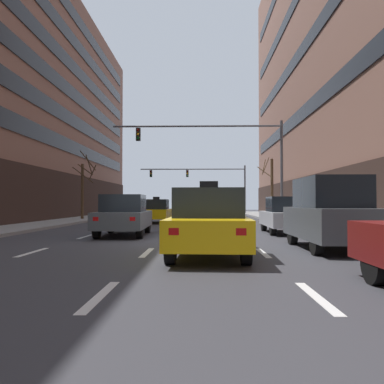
# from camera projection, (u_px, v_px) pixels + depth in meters

# --- Properties ---
(ground_plane) EXTENTS (120.00, 120.00, 0.00)m
(ground_plane) POSITION_uv_depth(u_px,v_px,m) (159.00, 242.00, 13.81)
(ground_plane) COLOR #38383D
(lane_stripe_l1_s3) EXTENTS (0.16, 2.00, 0.01)m
(lane_stripe_l1_s3) POSITION_uv_depth(u_px,v_px,m) (33.00, 252.00, 10.88)
(lane_stripe_l1_s3) COLOR silver
(lane_stripe_l1_s3) RESTS_ON ground
(lane_stripe_l1_s4) EXTENTS (0.16, 2.00, 0.01)m
(lane_stripe_l1_s4) POSITION_uv_depth(u_px,v_px,m) (86.00, 236.00, 15.88)
(lane_stripe_l1_s4) COLOR silver
(lane_stripe_l1_s4) RESTS_ON ground
(lane_stripe_l1_s5) EXTENTS (0.16, 2.00, 0.01)m
(lane_stripe_l1_s5) POSITION_uv_depth(u_px,v_px,m) (113.00, 228.00, 20.87)
(lane_stripe_l1_s5) COLOR silver
(lane_stripe_l1_s5) RESTS_ON ground
(lane_stripe_l1_s6) EXTENTS (0.16, 2.00, 0.01)m
(lane_stripe_l1_s6) POSITION_uv_depth(u_px,v_px,m) (130.00, 223.00, 25.87)
(lane_stripe_l1_s6) COLOR silver
(lane_stripe_l1_s6) RESTS_ON ground
(lane_stripe_l1_s7) EXTENTS (0.16, 2.00, 0.01)m
(lane_stripe_l1_s7) POSITION_uv_depth(u_px,v_px,m) (142.00, 220.00, 30.87)
(lane_stripe_l1_s7) COLOR silver
(lane_stripe_l1_s7) RESTS_ON ground
(lane_stripe_l1_s8) EXTENTS (0.16, 2.00, 0.01)m
(lane_stripe_l1_s8) POSITION_uv_depth(u_px,v_px,m) (150.00, 217.00, 35.86)
(lane_stripe_l1_s8) COLOR silver
(lane_stripe_l1_s8) RESTS_ON ground
(lane_stripe_l1_s9) EXTENTS (0.16, 2.00, 0.01)m
(lane_stripe_l1_s9) POSITION_uv_depth(u_px,v_px,m) (156.00, 216.00, 40.86)
(lane_stripe_l1_s9) COLOR silver
(lane_stripe_l1_s9) RESTS_ON ground
(lane_stripe_l1_s10) EXTENTS (0.16, 2.00, 0.01)m
(lane_stripe_l1_s10) POSITION_uv_depth(u_px,v_px,m) (161.00, 214.00, 45.86)
(lane_stripe_l1_s10) COLOR silver
(lane_stripe_l1_s10) RESTS_ON ground
(lane_stripe_l2_s2) EXTENTS (0.16, 2.00, 0.01)m
(lane_stripe_l2_s2) POSITION_uv_depth(u_px,v_px,m) (100.00, 296.00, 5.81)
(lane_stripe_l2_s2) COLOR silver
(lane_stripe_l2_s2) RESTS_ON ground
(lane_stripe_l2_s3) EXTENTS (0.16, 2.00, 0.01)m
(lane_stripe_l2_s3) POSITION_uv_depth(u_px,v_px,m) (147.00, 252.00, 10.81)
(lane_stripe_l2_s3) COLOR silver
(lane_stripe_l2_s3) RESTS_ON ground
(lane_stripe_l2_s4) EXTENTS (0.16, 2.00, 0.01)m
(lane_stripe_l2_s4) POSITION_uv_depth(u_px,v_px,m) (164.00, 237.00, 15.80)
(lane_stripe_l2_s4) COLOR silver
(lane_stripe_l2_s4) RESTS_ON ground
(lane_stripe_l2_s5) EXTENTS (0.16, 2.00, 0.01)m
(lane_stripe_l2_s5) POSITION_uv_depth(u_px,v_px,m) (173.00, 228.00, 20.80)
(lane_stripe_l2_s5) COLOR silver
(lane_stripe_l2_s5) RESTS_ON ground
(lane_stripe_l2_s6) EXTENTS (0.16, 2.00, 0.01)m
(lane_stripe_l2_s6) POSITION_uv_depth(u_px,v_px,m) (179.00, 223.00, 25.80)
(lane_stripe_l2_s6) COLOR silver
(lane_stripe_l2_s6) RESTS_ON ground
(lane_stripe_l2_s7) EXTENTS (0.16, 2.00, 0.01)m
(lane_stripe_l2_s7) POSITION_uv_depth(u_px,v_px,m) (182.00, 220.00, 30.80)
(lane_stripe_l2_s7) COLOR silver
(lane_stripe_l2_s7) RESTS_ON ground
(lane_stripe_l2_s8) EXTENTS (0.16, 2.00, 0.01)m
(lane_stripe_l2_s8) POSITION_uv_depth(u_px,v_px,m) (185.00, 217.00, 35.79)
(lane_stripe_l2_s8) COLOR silver
(lane_stripe_l2_s8) RESTS_ON ground
(lane_stripe_l2_s9) EXTENTS (0.16, 2.00, 0.01)m
(lane_stripe_l2_s9) POSITION_uv_depth(u_px,v_px,m) (187.00, 216.00, 40.79)
(lane_stripe_l2_s9) COLOR silver
(lane_stripe_l2_s9) RESTS_ON ground
(lane_stripe_l2_s10) EXTENTS (0.16, 2.00, 0.01)m
(lane_stripe_l2_s10) POSITION_uv_depth(u_px,v_px,m) (189.00, 214.00, 45.79)
(lane_stripe_l2_s10) COLOR silver
(lane_stripe_l2_s10) RESTS_ON ground
(lane_stripe_l3_s2) EXTENTS (0.16, 2.00, 0.01)m
(lane_stripe_l3_s2) POSITION_uv_depth(u_px,v_px,m) (317.00, 297.00, 5.74)
(lane_stripe_l3_s2) COLOR silver
(lane_stripe_l3_s2) RESTS_ON ground
(lane_stripe_l3_s3) EXTENTS (0.16, 2.00, 0.01)m
(lane_stripe_l3_s3) POSITION_uv_depth(u_px,v_px,m) (263.00, 253.00, 10.73)
(lane_stripe_l3_s3) COLOR silver
(lane_stripe_l3_s3) RESTS_ON ground
(lane_stripe_l3_s4) EXTENTS (0.16, 2.00, 0.01)m
(lane_stripe_l3_s4) POSITION_uv_depth(u_px,v_px,m) (243.00, 237.00, 15.73)
(lane_stripe_l3_s4) COLOR silver
(lane_stripe_l3_s4) RESTS_ON ground
(lane_stripe_l3_s5) EXTENTS (0.16, 2.00, 0.01)m
(lane_stripe_l3_s5) POSITION_uv_depth(u_px,v_px,m) (233.00, 228.00, 20.73)
(lane_stripe_l3_s5) COLOR silver
(lane_stripe_l3_s5) RESTS_ON ground
(lane_stripe_l3_s6) EXTENTS (0.16, 2.00, 0.01)m
(lane_stripe_l3_s6) POSITION_uv_depth(u_px,v_px,m) (227.00, 223.00, 25.73)
(lane_stripe_l3_s6) COLOR silver
(lane_stripe_l3_s6) RESTS_ON ground
(lane_stripe_l3_s7) EXTENTS (0.16, 2.00, 0.01)m
(lane_stripe_l3_s7) POSITION_uv_depth(u_px,v_px,m) (223.00, 220.00, 30.72)
(lane_stripe_l3_s7) COLOR silver
(lane_stripe_l3_s7) RESTS_ON ground
(lane_stripe_l3_s8) EXTENTS (0.16, 2.00, 0.01)m
(lane_stripe_l3_s8) POSITION_uv_depth(u_px,v_px,m) (220.00, 218.00, 35.72)
(lane_stripe_l3_s8) COLOR silver
(lane_stripe_l3_s8) RESTS_ON ground
(lane_stripe_l3_s9) EXTENTS (0.16, 2.00, 0.01)m
(lane_stripe_l3_s9) POSITION_uv_depth(u_px,v_px,m) (218.00, 216.00, 40.72)
(lane_stripe_l3_s9) COLOR silver
(lane_stripe_l3_s9) RESTS_ON ground
(lane_stripe_l3_s10) EXTENTS (0.16, 2.00, 0.01)m
(lane_stripe_l3_s10) POSITION_uv_depth(u_px,v_px,m) (216.00, 214.00, 45.71)
(lane_stripe_l3_s10) COLOR silver
(lane_stripe_l3_s10) RESTS_ON ground
(taxi_driving_0) EXTENTS (1.83, 4.19, 1.73)m
(taxi_driving_0) POSITION_uv_depth(u_px,v_px,m) (157.00, 211.00, 26.49)
(taxi_driving_0) COLOR black
(taxi_driving_0) RESTS_ON ground
(taxi_driving_1) EXTENTS (2.05, 4.59, 1.88)m
(taxi_driving_1) POSITION_uv_depth(u_px,v_px,m) (209.00, 223.00, 10.05)
(taxi_driving_1) COLOR black
(taxi_driving_1) RESTS_ON ground
(car_driving_2) EXTENTS (1.97, 4.62, 1.73)m
(car_driving_2) POSITION_uv_depth(u_px,v_px,m) (203.00, 208.00, 39.48)
(car_driving_2) COLOR black
(car_driving_2) RESTS_ON ground
(car_driving_3) EXTENTS (1.99, 4.51, 1.67)m
(car_driving_3) POSITION_uv_depth(u_px,v_px,m) (124.00, 215.00, 16.34)
(car_driving_3) COLOR black
(car_driving_3) RESTS_ON ground
(car_parked_1) EXTENTS (1.82, 4.31, 2.08)m
(car_parked_1) POSITION_uv_depth(u_px,v_px,m) (330.00, 213.00, 11.58)
(car_parked_1) COLOR black
(car_parked_1) RESTS_ON ground
(car_parked_2) EXTENTS (1.86, 4.31, 1.61)m
(car_parked_2) POSITION_uv_depth(u_px,v_px,m) (286.00, 215.00, 17.62)
(car_parked_2) COLOR black
(car_parked_2) RESTS_ON ground
(traffic_signal_0) EXTENTS (11.01, 0.35, 6.50)m
(traffic_signal_0) POSITION_uv_depth(u_px,v_px,m) (228.00, 149.00, 25.86)
(traffic_signal_0) COLOR #4C4C51
(traffic_signal_0) RESTS_ON sidewalk_right
(traffic_signal_1) EXTENTS (12.54, 0.34, 5.61)m
(traffic_signal_1) POSITION_uv_depth(u_px,v_px,m) (205.00, 178.00, 47.65)
(traffic_signal_1) COLOR #4C4C51
(traffic_signal_1) RESTS_ON sidewalk_right
(street_tree_1) EXTENTS (1.34, 2.13, 5.11)m
(street_tree_1) POSITION_uv_depth(u_px,v_px,m) (271.00, 186.00, 33.77)
(street_tree_1) COLOR #4C3823
(street_tree_1) RESTS_ON sidewalk_right
(street_tree_3) EXTENTS (1.60, 2.10, 4.99)m
(street_tree_3) POSITION_uv_depth(u_px,v_px,m) (83.00, 187.00, 29.90)
(street_tree_3) COLOR #4C3823
(street_tree_3) RESTS_ON sidewalk_left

